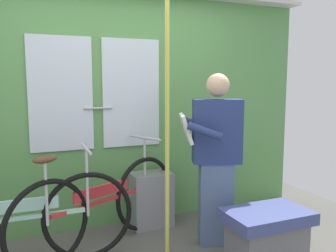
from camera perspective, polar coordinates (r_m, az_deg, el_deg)
name	(u,v)px	position (r m, az deg, el deg)	size (l,w,h in m)	color
train_door_wall	(116,105)	(3.69, -8.43, 3.40)	(4.34, 0.28, 2.42)	#56934C
bicycle_near_door	(102,205)	(3.31, -10.64, -12.45)	(1.66, 0.84, 0.96)	black
bicycle_leaning_behind	(20,223)	(3.11, -22.71, -14.17)	(1.80, 0.44, 0.97)	black
passenger_reading_newspaper	(215,156)	(3.26, 7.63, -4.82)	(0.61, 0.54, 1.57)	slate
trash_bin_by_wall	(151,199)	(3.77, -2.68, -11.70)	(0.41, 0.28, 0.57)	gray
handrail_pole	(167,121)	(2.84, -0.13, 0.88)	(0.04, 0.04, 2.38)	#C6C14C
bench_seat_corner	(267,235)	(3.18, 15.58, -16.51)	(0.70, 0.44, 0.45)	#3D477F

